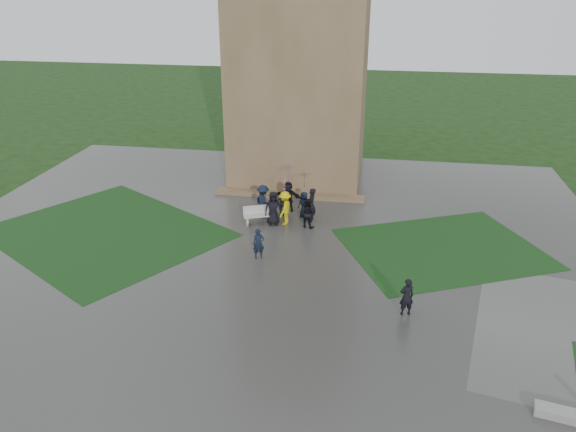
% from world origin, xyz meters
% --- Properties ---
extents(ground, '(120.00, 120.00, 0.00)m').
position_xyz_m(ground, '(0.00, 0.00, 0.00)').
color(ground, black).
extents(plaza, '(34.00, 34.00, 0.02)m').
position_xyz_m(plaza, '(0.00, 2.00, 0.01)').
color(plaza, '#333331').
rests_on(plaza, ground).
extents(lawn_inset_left, '(14.10, 13.46, 0.01)m').
position_xyz_m(lawn_inset_left, '(-8.50, 4.00, 0.03)').
color(lawn_inset_left, black).
rests_on(lawn_inset_left, plaza).
extents(lawn_inset_right, '(11.12, 10.15, 0.01)m').
position_xyz_m(lawn_inset_right, '(8.50, 5.00, 0.03)').
color(lawn_inset_right, black).
rests_on(lawn_inset_right, plaza).
extents(tower, '(8.00, 8.00, 18.00)m').
position_xyz_m(tower, '(0.00, 15.00, 9.00)').
color(tower, brown).
rests_on(tower, ground).
extents(tower_plinth, '(9.00, 0.80, 0.22)m').
position_xyz_m(tower_plinth, '(0.00, 10.60, 0.13)').
color(tower_plinth, brown).
rests_on(tower_plinth, plaza).
extents(bench, '(1.78, 1.12, 0.99)m').
position_xyz_m(bench, '(-0.93, 6.48, 0.53)').
color(bench, '#B4B4AF').
rests_on(bench, plaza).
extents(visitor_cluster, '(3.62, 3.01, 2.69)m').
position_xyz_m(visitor_cluster, '(0.37, 7.41, 1.27)').
color(visitor_cluster, black).
rests_on(visitor_cluster, plaza).
extents(pedestrian_mid, '(0.63, 0.52, 1.47)m').
position_xyz_m(pedestrian_mid, '(-0.13, 2.59, 0.75)').
color(pedestrian_mid, black).
rests_on(pedestrian_mid, plaza).
extents(pedestrian_near, '(0.67, 0.55, 1.58)m').
position_xyz_m(pedestrian_near, '(6.55, -1.12, 0.81)').
color(pedestrian_near, black).
rests_on(pedestrian_near, plaza).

